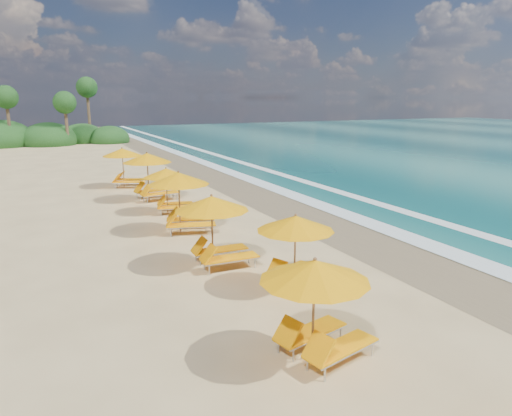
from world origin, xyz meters
TOP-DOWN VIEW (x-y plane):
  - ground at (0.00, 0.00)m, footprint 160.00×160.00m
  - wet_sand at (4.00, 0.00)m, footprint 4.00×160.00m
  - surf_foam at (6.70, 0.00)m, footprint 4.00×160.00m
  - station_1 at (-2.74, -8.88)m, footprint 2.90×2.80m
  - station_2 at (-1.12, -5.27)m, footprint 2.98×2.95m
  - station_3 at (-2.61, -2.52)m, footprint 2.70×2.50m
  - station_4 at (-2.38, 2.01)m, footprint 3.27×3.18m
  - station_5 at (-2.00, 5.56)m, footprint 2.79×2.69m
  - station_6 at (-2.13, 8.89)m, footprint 3.15×2.98m
  - station_7 at (-2.67, 13.51)m, footprint 3.30×3.28m
  - treeline at (-9.94, 45.51)m, footprint 25.80×8.80m

SIDE VIEW (x-z plane):
  - ground at x=0.00m, z-range 0.00..0.00m
  - wet_sand at x=4.00m, z-range 0.00..0.01m
  - surf_foam at x=6.70m, z-range 0.02..0.03m
  - treeline at x=-9.94m, z-range -3.87..5.86m
  - station_5 at x=-2.00m, z-range 0.14..2.40m
  - station_2 at x=-1.12m, z-range 0.14..2.44m
  - station_1 at x=-2.74m, z-range 0.14..2.50m
  - station_3 at x=-2.61m, z-range 0.15..2.64m
  - station_7 at x=-2.67m, z-range 0.15..2.66m
  - station_4 at x=-2.38m, z-range 0.16..2.76m
  - station_6 at x=-2.13m, z-range 0.16..2.85m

